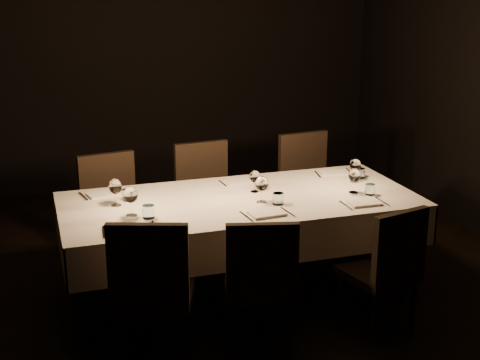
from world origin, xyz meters
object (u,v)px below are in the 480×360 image
object	(u,v)px
chair_near_right	(387,264)
chair_near_center	(260,279)
dining_table	(240,209)
chair_near_left	(152,286)
chair_far_center	(206,195)
chair_far_right	(309,184)
chair_far_left	(112,208)

from	to	relation	value
chair_near_right	chair_near_center	bearing A→B (deg)	-15.41
dining_table	chair_near_left	distance (m)	1.08
chair_near_center	chair_near_right	bearing A→B (deg)	-167.45
dining_table	chair_far_center	size ratio (longest dim) A/B	2.62
chair_near_left	chair_far_right	xyz separation A→B (m)	(1.69, 1.59, 0.00)
chair_near_right	chair_far_left	size ratio (longest dim) A/B	0.93
chair_near_center	chair_near_right	distance (m)	0.86
dining_table	chair_near_center	world-z (taller)	chair_near_center
chair_near_right	chair_far_center	distance (m)	1.81
chair_far_center	chair_near_left	bearing A→B (deg)	-121.01
chair_near_left	chair_far_right	world-z (taller)	chair_far_right
chair_near_center	chair_far_right	world-z (taller)	chair_far_right
dining_table	chair_far_center	xyz separation A→B (m)	(-0.03, 0.83, -0.16)
chair_far_left	chair_far_right	bearing A→B (deg)	-5.87
dining_table	chair_far_right	size ratio (longest dim) A/B	2.59
chair_far_center	chair_far_right	bearing A→B (deg)	-3.83
chair_far_center	chair_near_center	bearing A→B (deg)	-98.58
chair_far_left	chair_far_right	distance (m)	1.73
dining_table	chair_near_right	bearing A→B (deg)	-47.05
chair_far_left	chair_far_center	distance (m)	0.79
dining_table	chair_near_left	size ratio (longest dim) A/B	2.62
chair_near_left	chair_near_right	xyz separation A→B (m)	(1.52, -0.07, -0.04)
dining_table	chair_far_center	world-z (taller)	chair_far_center
chair_far_left	chair_far_center	world-z (taller)	chair_far_center
chair_near_center	chair_far_center	bearing A→B (deg)	-78.92
chair_far_left	chair_far_center	xyz separation A→B (m)	(0.79, 0.06, 0.01)
chair_near_center	chair_far_left	distance (m)	1.69
chair_near_left	dining_table	bearing A→B (deg)	-118.13
dining_table	chair_near_right	distance (m)	1.11
chair_near_left	chair_near_right	world-z (taller)	chair_near_left
chair_far_left	chair_far_right	xyz separation A→B (m)	(1.72, 0.09, 0.01)
chair_near_right	chair_far_left	world-z (taller)	chair_far_left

